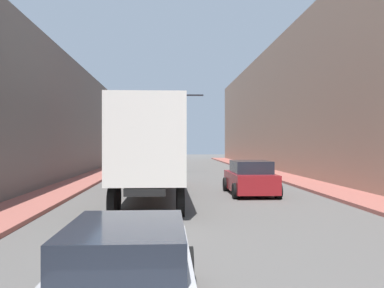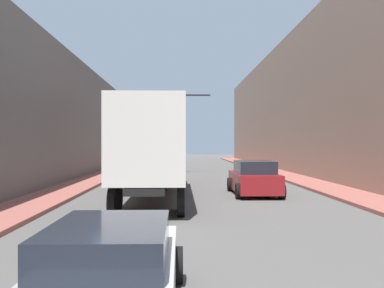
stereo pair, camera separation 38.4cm
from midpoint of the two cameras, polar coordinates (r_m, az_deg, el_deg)
The scene contains 8 objects.
sidewalk_right at distance 32.27m, azimuth 13.02°, elevation -4.23°, with size 2.29×80.00×0.15m.
sidewalk_left at distance 31.73m, azimuth -11.92°, elevation -4.30°, with size 2.29×80.00×0.15m.
building_right at distance 33.64m, azimuth 19.89°, elevation 5.78°, with size 6.00×80.00×11.69m.
building_left at distance 32.68m, azimuth -19.10°, elevation 3.05°, with size 6.00×80.00×8.39m.
semi_truck at distance 19.96m, azimuth -4.28°, elevation -0.37°, with size 2.59×13.85×4.10m.
sedan_car at distance 6.29m, azimuth -8.92°, elevation -16.55°, with size 2.02×4.36×1.37m.
suv_car at distance 20.94m, azimuth 8.79°, elevation -4.57°, with size 2.19×4.51×1.65m.
traffic_signal_gantry at distance 35.17m, azimuth -6.03°, elevation 3.66°, with size 7.15×0.35×6.76m.
Camera 2 is at (-1.06, -1.14, 2.45)m, focal length 40.00 mm.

